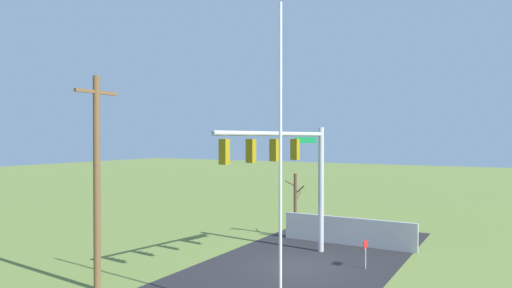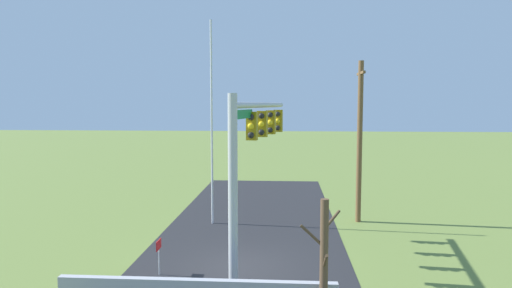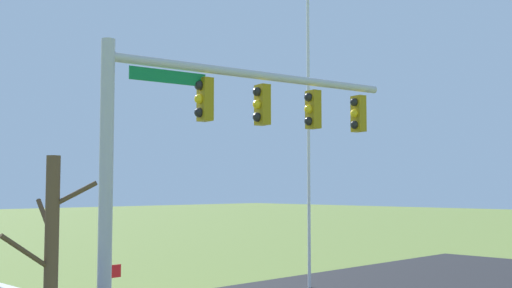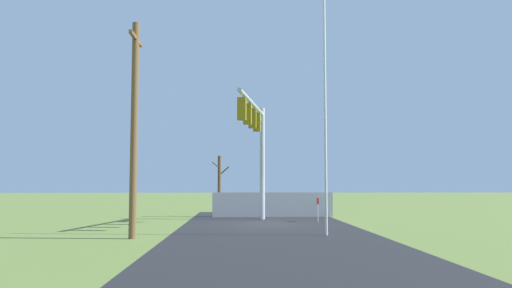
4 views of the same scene
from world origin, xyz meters
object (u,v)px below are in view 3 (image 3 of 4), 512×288
flagpole (309,133)px  open_sign (111,278)px  signal_mast (217,127)px  bare_tree (50,277)px

flagpole → open_sign: size_ratio=8.02×
signal_mast → bare_tree: signal_mast is taller
signal_mast → bare_tree: bearing=22.3°
signal_mast → open_sign: bearing=-77.7°
bare_tree → open_sign: bare_tree is taller
open_sign → bare_tree: bearing=51.3°
bare_tree → open_sign: (-4.19, -5.22, -0.96)m
signal_mast → flagpole: (-6.02, -2.48, 0.39)m
flagpole → open_sign: 7.85m
signal_mast → flagpole: flagpole is taller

